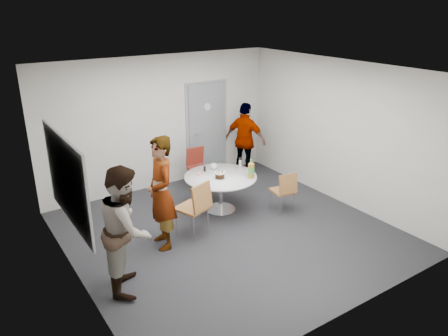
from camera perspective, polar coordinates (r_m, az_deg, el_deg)
floor at (r=7.47m, az=0.66°, el=-8.36°), size 5.00×5.00×0.00m
ceiling at (r=6.58m, az=0.76°, el=12.59°), size 5.00×5.00×0.00m
wall_back at (r=8.99m, az=-8.38°, el=5.87°), size 5.00×0.00×5.00m
wall_left at (r=5.96m, az=-19.57°, el=-3.10°), size 0.00×5.00×5.00m
wall_right at (r=8.51m, az=14.79°, el=4.52°), size 0.00×5.00×5.00m
wall_front at (r=5.21m, az=16.53°, el=-6.28°), size 5.00×0.00×5.00m
door at (r=9.56m, az=-2.28°, el=4.98°), size 1.02×0.17×2.12m
whiteboard at (r=6.11m, az=-19.83°, el=-1.52°), size 0.04×1.90×1.25m
table at (r=7.96m, az=-0.17°, el=-1.60°), size 1.32×1.32×1.03m
chair_near_left at (r=7.10m, az=-3.64°, el=-4.71°), size 0.59×0.62×0.96m
chair_near_right at (r=7.98m, az=7.96°, el=-2.70°), size 0.44×0.47×0.80m
chair_far at (r=9.02m, az=-3.47°, el=0.56°), size 0.43×0.46×0.85m
person_main at (r=6.76m, az=-8.22°, el=-3.28°), size 0.52×0.71×1.81m
person_left at (r=5.91m, az=-12.67°, el=-7.73°), size 0.96×1.05×1.75m
person_right at (r=9.55m, az=2.80°, el=3.67°), size 0.78×1.04×1.64m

